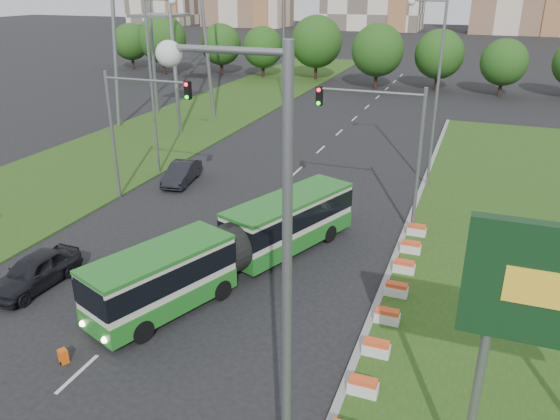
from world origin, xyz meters
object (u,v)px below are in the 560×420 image
at_px(traffic_mast_left, 133,117).
at_px(traffic_mast_median, 389,136).
at_px(car_left_far, 182,173).
at_px(car_left_near, 34,272).
at_px(pedestrian, 94,305).
at_px(articulated_bus, 233,244).
at_px(shopping_trolley, 63,356).

bearing_deg(traffic_mast_left, traffic_mast_median, 3.77).
height_order(traffic_mast_left, car_left_far, traffic_mast_left).
height_order(traffic_mast_median, car_left_near, traffic_mast_median).
bearing_deg(pedestrian, traffic_mast_left, 5.95).
relative_size(traffic_mast_median, articulated_bus, 0.53).
xyz_separation_m(car_left_far, shopping_trolley, (5.76, -18.49, -0.45)).
bearing_deg(pedestrian, car_left_far, -2.11).
bearing_deg(traffic_mast_left, pedestrian, -63.81).
distance_m(articulated_bus, car_left_near, 9.01).
xyz_separation_m(traffic_mast_median, shopping_trolley, (-8.65, -15.65, -5.08)).
bearing_deg(shopping_trolley, articulated_bus, 94.47).
relative_size(articulated_bus, car_left_far, 3.46).
bearing_deg(car_left_far, traffic_mast_left, -110.46).
bearing_deg(articulated_bus, traffic_mast_left, 167.32).
height_order(traffic_mast_left, shopping_trolley, traffic_mast_left).
bearing_deg(pedestrian, shopping_trolley, 171.74).
xyz_separation_m(articulated_bus, pedestrian, (-3.51, -5.75, -0.67)).
distance_m(articulated_bus, pedestrian, 6.77).
relative_size(traffic_mast_left, pedestrian, 4.75).
height_order(articulated_bus, car_left_near, articulated_bus).
relative_size(traffic_mast_median, car_left_near, 1.76).
distance_m(car_left_near, shopping_trolley, 6.27).
bearing_deg(pedestrian, car_left_near, 51.76).
xyz_separation_m(car_left_near, car_left_far, (-0.88, 14.58, -0.06)).
xyz_separation_m(traffic_mast_median, pedestrian, (-9.18, -13.16, -4.51)).
xyz_separation_m(traffic_mast_left, car_left_near, (1.63, -10.74, -4.57)).
xyz_separation_m(articulated_bus, shopping_trolley, (-2.98, -8.25, -1.25)).
height_order(traffic_mast_left, car_left_near, traffic_mast_left).
relative_size(articulated_bus, car_left_near, 3.30).
relative_size(articulated_bus, shopping_trolley, 27.75).
relative_size(traffic_mast_left, articulated_bus, 0.53).
bearing_deg(articulated_bus, traffic_mast_median, 73.89).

